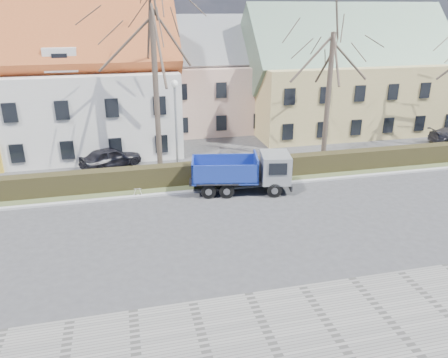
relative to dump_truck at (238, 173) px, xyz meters
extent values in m
plane|color=#3A3A3C|center=(-2.26, -4.10, -1.24)|extent=(120.00, 120.00, 0.00)
cube|color=gray|center=(-2.26, -12.60, -1.20)|extent=(80.00, 5.00, 0.08)
cube|color=#ABABAB|center=(-2.26, 0.50, -1.18)|extent=(80.00, 0.30, 0.12)
cube|color=#47522E|center=(-2.26, 2.10, -1.19)|extent=(80.00, 3.00, 0.10)
cube|color=black|center=(-2.26, 1.90, -0.59)|extent=(60.00, 0.90, 1.30)
imported|color=black|center=(-7.53, 6.33, -0.51)|extent=(4.59, 3.32, 1.45)
camera|label=1|loc=(-6.49, -23.77, 9.22)|focal=35.00mm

